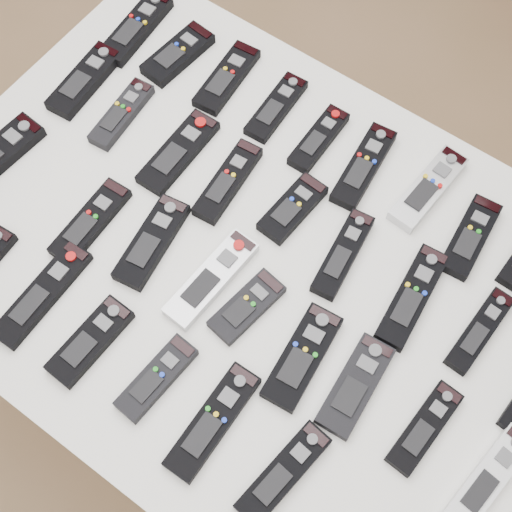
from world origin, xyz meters
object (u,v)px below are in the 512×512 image
Objects in this scene: remote_4 at (319,139)px; remote_31 at (90,341)px; remote_1 at (178,54)px; remote_15 at (343,254)px; remote_25 at (355,386)px; remote_3 at (276,107)px; remote_34 at (283,473)px; remote_13 at (228,181)px; remote_14 at (293,208)px; remote_30 at (43,294)px; remote_16 at (412,297)px; remote_6 at (428,189)px; remote_26 at (425,428)px; remote_24 at (302,357)px; remote_33 at (213,421)px; remote_12 at (178,152)px; remote_17 at (480,331)px; remote_11 at (122,114)px; remote_0 at (137,28)px; remote_10 at (85,80)px; remote_20 at (91,222)px; remote_27 at (488,479)px; remote_5 at (364,166)px; remote_32 at (157,378)px; remote_22 at (211,279)px; remote_2 at (227,78)px; table at (256,274)px; remote_7 at (470,237)px.

remote_4 is 0.95× the size of remote_31.
remote_15 is (0.52, -0.18, 0.00)m from remote_1.
remote_25 is at bearing -50.29° from remote_4.
remote_34 is (0.41, -0.56, 0.00)m from remote_3.
remote_13 is 0.13m from remote_14.
remote_30 is (-0.10, -0.56, 0.00)m from remote_3.
remote_6 is at bearing 107.16° from remote_16.
remote_13 is 1.11× the size of remote_26.
remote_24 reaches higher than remote_33.
remote_12 and remote_17 have the same top height.
remote_26 is (0.21, -0.39, -0.00)m from remote_6.
remote_24 is at bearing -87.27° from remote_6.
remote_11 is 0.91× the size of remote_24.
remote_11 is (-0.57, -0.20, -0.00)m from remote_6.
remote_15 is (0.63, -0.19, 0.00)m from remote_0.
remote_0 is at bearing 86.25° from remote_10.
remote_17 reaches higher than remote_20.
remote_4 is 0.88× the size of remote_15.
remote_3 is at bearing 33.25° from remote_11.
remote_24 is 0.96× the size of remote_27.
remote_0 is at bearing 161.02° from remote_26.
remote_25 is at bearing -66.05° from remote_5.
remote_27 is (0.12, -0.01, 0.00)m from remote_26.
remote_0 is 0.61m from remote_30.
remote_1 is at bearing 172.75° from remote_5.
remote_6 is 1.17× the size of remote_31.
remote_10 is at bearing -162.11° from remote_4.
remote_14 is (0.39, -0.16, -0.00)m from remote_1.
remote_14 reaches higher than remote_20.
remote_13 reaches higher than remote_12.
remote_3 is 0.58m from remote_32.
remote_32 reaches higher than remote_11.
remote_22 and remote_25 have the same top height.
remote_11 is 0.24m from remote_20.
remote_11 is (-0.11, -0.19, 0.00)m from remote_2.
remote_5 and remote_10 have the same top height.
remote_12 is at bearing 159.14° from table.
remote_11 is at bearing -156.62° from remote_6.
remote_12 is 0.66m from remote_26.
remote_25 is at bearing -31.38° from remote_0.
remote_14 is 0.82× the size of remote_15.
remote_15 is at bearing 123.54° from remote_25.
remote_14 is at bearing -117.08° from remote_5.
remote_22 is at bearing -40.65° from remote_12.
remote_10 is at bearing 170.43° from remote_15.
remote_7 is at bearing 75.27° from remote_16.
remote_5 is at bearing 101.15° from remote_24.
remote_16 is at bearing 45.84° from remote_31.
remote_16 reaches higher than remote_4.
remote_1 is at bearing 178.97° from remote_3.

